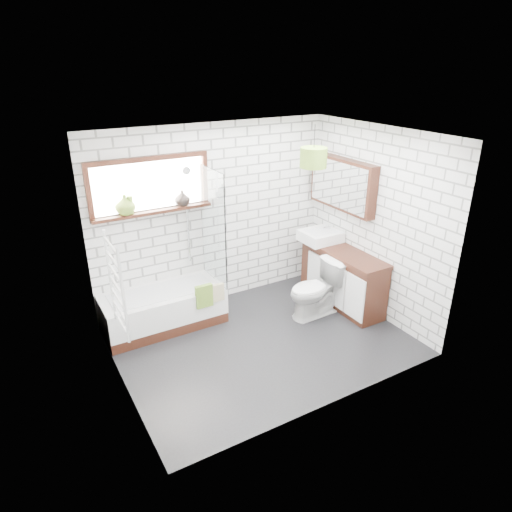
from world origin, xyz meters
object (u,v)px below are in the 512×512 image
vanity (342,277)px  toilet (316,289)px  basin (320,236)px  pendant (313,158)px  bathtub (164,309)px

vanity → toilet: (-0.53, -0.09, -0.01)m
basin → pendant: bearing=-145.1°
bathtub → basin: size_ratio=2.89×
bathtub → pendant: (1.92, -0.50, 1.85)m
vanity → basin: size_ratio=2.64×
pendant → toilet: bearing=-100.8°
bathtub → basin: basin is taller
toilet → bathtub: bearing=-114.3°
basin → toilet: size_ratio=0.69×
vanity → bathtub: bearing=164.1°
basin → toilet: 0.88m
toilet → basin: bearing=138.0°
vanity → pendant: 1.77m
vanity → pendant: size_ratio=4.16×
vanity → toilet: 0.53m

